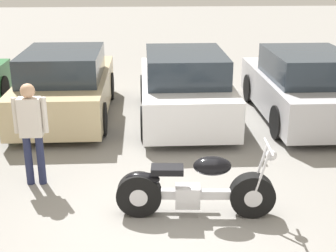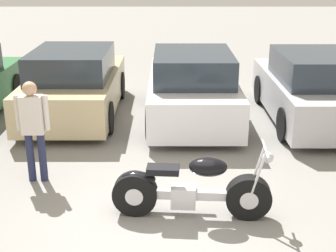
{
  "view_description": "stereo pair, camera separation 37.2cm",
  "coord_description": "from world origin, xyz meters",
  "views": [
    {
      "loc": [
        -0.25,
        -5.41,
        3.39
      ],
      "look_at": [
        0.13,
        1.63,
        0.85
      ],
      "focal_mm": 50.0,
      "sensor_mm": 36.0,
      "label": 1
    },
    {
      "loc": [
        0.12,
        -5.42,
        3.39
      ],
      "look_at": [
        0.13,
        1.63,
        0.85
      ],
      "focal_mm": 50.0,
      "sensor_mm": 36.0,
      "label": 2
    }
  ],
  "objects": [
    {
      "name": "parked_car_champagne",
      "position": [
        -1.97,
        4.77,
        0.71
      ],
      "size": [
        1.93,
        4.16,
        1.53
      ],
      "color": "#C6B284",
      "rests_on": "ground_plane"
    },
    {
      "name": "parked_car_silver",
      "position": [
        3.26,
        4.37,
        0.71
      ],
      "size": [
        1.93,
        4.16,
        1.53
      ],
      "color": "#BCBCC1",
      "rests_on": "ground_plane"
    },
    {
      "name": "parked_car_white",
      "position": [
        0.64,
        4.48,
        0.71
      ],
      "size": [
        1.93,
        4.16,
        1.53
      ],
      "color": "white",
      "rests_on": "ground_plane"
    },
    {
      "name": "person_standing",
      "position": [
        -1.97,
        1.4,
        0.97
      ],
      "size": [
        0.52,
        0.22,
        1.64
      ],
      "color": "#232847",
      "rests_on": "ground_plane"
    },
    {
      "name": "ground_plane",
      "position": [
        0.0,
        0.0,
        0.0
      ],
      "size": [
        60.0,
        60.0,
        0.0
      ],
      "primitive_type": "plane",
      "color": "gray"
    },
    {
      "name": "motorcycle",
      "position": [
        0.41,
        0.3,
        0.4
      ],
      "size": [
        2.19,
        0.62,
        1.05
      ],
      "color": "black",
      "rests_on": "ground_plane"
    }
  ]
}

